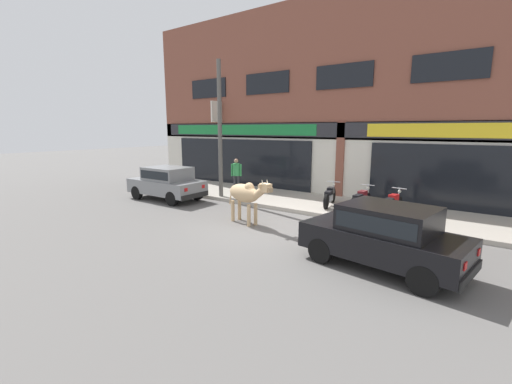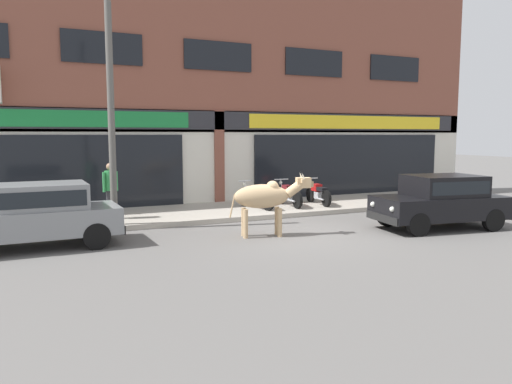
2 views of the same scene
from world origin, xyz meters
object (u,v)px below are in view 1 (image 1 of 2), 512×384
object	(u,v)px
motorcycle_0	(330,196)
utility_pole	(220,130)
cow	(246,194)
car_0	(385,234)
car_1	(167,182)
motorcycle_2	(392,204)
motorcycle_1	(361,200)
pedestrian	(236,172)

from	to	relation	value
motorcycle_0	utility_pole	distance (m)	5.44
cow	car_0	xyz separation A→B (m)	(4.77, -1.09, -0.19)
car_1	motorcycle_0	world-z (taller)	car_1
car_1	motorcycle_2	world-z (taller)	car_1
motorcycle_1	motorcycle_2	size ratio (longest dim) A/B	1.00
cow	utility_pole	xyz separation A→B (m)	(-3.31, 2.46, 2.05)
motorcycle_0	utility_pole	xyz separation A→B (m)	(-4.70, -1.09, 2.52)
pedestrian	utility_pole	bearing A→B (deg)	-94.11
car_1	utility_pole	distance (m)	3.26
cow	motorcycle_2	world-z (taller)	cow
motorcycle_1	utility_pole	xyz separation A→B (m)	(-5.92, -1.08, 2.52)
car_1	utility_pole	bearing A→B (deg)	38.13
car_0	car_1	world-z (taller)	same
motorcycle_1	pedestrian	world-z (taller)	pedestrian
car_0	pedestrian	world-z (taller)	pedestrian
car_1	motorcycle_1	distance (m)	8.20
motorcycle_2	car_0	bearing A→B (deg)	-77.20
car_0	motorcycle_0	distance (m)	5.75
motorcycle_2	pedestrian	distance (m)	7.00
utility_pole	cow	bearing A→B (deg)	-36.66
motorcycle_2	motorcycle_0	bearing A→B (deg)	178.26
cow	utility_pole	bearing A→B (deg)	143.34
motorcycle_2	pedestrian	bearing A→B (deg)	-179.81
cow	car_1	bearing A→B (deg)	169.11
car_1	motorcycle_2	xyz separation A→B (m)	(8.91, 2.48, -0.28)
car_0	car_1	size ratio (longest dim) A/B	1.03
motorcycle_2	utility_pole	xyz separation A→B (m)	(-7.04, -1.02, 2.52)
car_0	utility_pole	size ratio (longest dim) A/B	0.65
cow	pedestrian	world-z (taller)	pedestrian
motorcycle_1	pedestrian	xyz separation A→B (m)	(-5.85, -0.09, 0.60)
motorcycle_0	motorcycle_2	size ratio (longest dim) A/B	0.99
motorcycle_0	utility_pole	world-z (taller)	utility_pole
utility_pole	motorcycle_0	bearing A→B (deg)	13.02
pedestrian	utility_pole	distance (m)	2.16
cow	pedestrian	xyz separation A→B (m)	(-3.24, 3.45, 0.13)
car_1	cow	bearing A→B (deg)	-10.89
motorcycle_0	pedestrian	xyz separation A→B (m)	(-4.63, -0.09, 0.60)
motorcycle_1	utility_pole	world-z (taller)	utility_pole
car_1	utility_pole	world-z (taller)	utility_pole
cow	motorcycle_1	distance (m)	4.43
motorcycle_0	pedestrian	world-z (taller)	pedestrian
car_0	motorcycle_0	size ratio (longest dim) A/B	2.10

